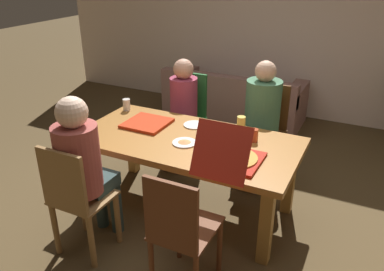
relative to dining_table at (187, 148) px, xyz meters
The scene contains 18 objects.
ground_plane 0.63m from the dining_table, ahead, with size 20.00×20.00×0.00m, color brown.
back_wall 2.96m from the dining_table, 90.00° to the left, with size 7.19×0.12×2.67m, color beige.
dining_table is the anchor object (origin of this frame).
chair_0 1.05m from the dining_table, 116.73° to the left, with size 0.38×0.44×0.99m.
person_0 0.91m from the dining_table, 120.94° to the left, with size 0.30×0.50×1.19m.
chair_1 1.06m from the dining_table, 67.19° to the left, with size 0.46×0.45×0.98m.
person_1 0.92m from the dining_table, 63.38° to the left, with size 0.35×0.56×1.26m.
chair_2 1.03m from the dining_table, 117.13° to the right, with size 0.42×0.39×0.96m.
person_2 0.93m from the dining_table, 120.62° to the right, with size 0.33×0.49×1.29m.
chair_3 1.00m from the dining_table, 65.78° to the right, with size 0.39×0.45×0.96m.
pizza_box_0 0.59m from the dining_table, 26.41° to the right, with size 0.41×0.58×0.40m.
pizza_box_1 0.50m from the dining_table, 167.11° to the left, with size 0.39×0.39×0.03m.
plate_0 0.31m from the dining_table, 102.96° to the left, with size 0.20×0.20×0.01m.
plate_1 0.14m from the dining_table, 75.30° to the right, with size 0.21×0.21×0.03m.
drinking_glass_0 0.94m from the dining_table, 158.58° to the left, with size 0.08×0.08×0.12m, color silver.
drinking_glass_1 0.54m from the dining_table, 45.61° to the left, with size 0.08×0.08×0.14m, color #E0C95C.
drinking_glass_2 0.59m from the dining_table, 21.03° to the left, with size 0.07×0.07×0.11m, color #B94828.
couch 2.29m from the dining_table, 99.92° to the left, with size 1.90×0.87×0.74m.
Camera 1 is at (1.38, -2.71, 2.16)m, focal length 36.24 mm.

